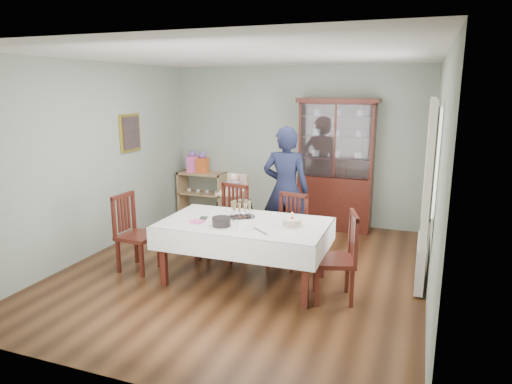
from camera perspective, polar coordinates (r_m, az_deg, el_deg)
The scene contains 25 objects.
floor at distance 6.07m, azimuth -1.51°, elevation -9.72°, with size 5.00×5.00×0.00m, color #593319.
room_shell at distance 6.14m, azimuth 0.25°, elevation 6.99°, with size 5.00×5.00×5.00m.
dining_table at distance 5.62m, azimuth -1.42°, elevation -7.43°, with size 2.01×1.17×0.76m.
china_cabinet at distance 7.68m, azimuth 9.99°, elevation 3.61°, with size 1.30×0.48×2.18m.
sideboard at distance 8.63m, azimuth -6.71°, elevation -0.15°, with size 0.90×0.38×0.80m.
picture_frame at distance 7.42m, azimuth -15.46°, elevation 7.13°, with size 0.04×0.48×0.58m, color gold.
window at distance 5.56m, azimuth 21.45°, elevation 3.88°, with size 0.04×1.02×1.22m, color white.
curtain_left at distance 4.96m, azimuth 20.75°, elevation 1.77°, with size 0.07×0.30×1.55m, color silver.
curtain_right at distance 6.19m, azimuth 20.75°, elevation 3.83°, with size 0.07×0.30×1.55m, color silver.
radiator at distance 5.87m, azimuth 19.85°, elevation -8.21°, with size 0.10×0.80×0.55m, color white.
chair_far_left at distance 6.44m, azimuth -3.55°, elevation -5.54°, with size 0.54×0.54×1.02m.
chair_far_right at distance 6.13m, azimuth 3.87°, elevation -6.67°, with size 0.51×0.51×0.96m.
chair_end_left at distance 6.19m, azimuth -14.60°, elevation -6.77°, with size 0.47×0.47×1.00m.
chair_end_right at distance 5.25m, azimuth 9.81°, elevation -10.09°, with size 0.57×0.57×1.01m.
woman at distance 6.55m, azimuth 3.73°, elevation 0.30°, with size 0.66×0.44×1.82m, color black.
high_chair at distance 7.18m, azimuth -2.73°, elevation -2.67°, with size 0.50×0.50×1.05m.
champagne_tray at distance 5.65m, azimuth -1.85°, elevation -2.59°, with size 0.35×0.35×0.21m.
birthday_cake at distance 5.32m, azimuth 4.54°, elevation -3.86°, with size 0.26×0.26×0.18m.
plate_stack_dark at distance 5.34m, azimuth -4.36°, elevation -3.71°, with size 0.22×0.22×0.10m, color black.
plate_stack_white at distance 5.24m, azimuth -1.33°, elevation -4.15°, with size 0.19×0.19×0.08m, color white.
napkin_stack at distance 5.52m, azimuth -7.35°, elevation -3.69°, with size 0.14×0.14×0.02m, color #F158AA.
cutlery at distance 5.68m, azimuth -6.94°, elevation -3.24°, with size 0.12×0.18×0.01m, color silver, non-canonical shape.
cake_knife at distance 5.13m, azimuth 0.58°, elevation -4.93°, with size 0.28×0.03×0.01m, color silver.
gift_bag_pink at distance 8.58m, azimuth -7.93°, elevation 3.68°, with size 0.25×0.21×0.40m.
gift_bag_orange at distance 8.49m, azimuth -6.75°, elevation 3.58°, with size 0.21×0.15×0.39m.
Camera 1 is at (2.09, -5.20, 2.34)m, focal length 32.00 mm.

